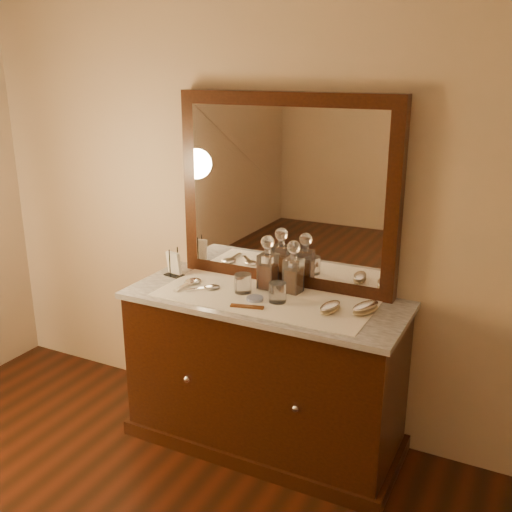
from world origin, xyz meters
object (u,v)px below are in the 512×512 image
decanter_right (293,273)px  comb (247,307)px  napkin_rack (174,265)px  decanter_left (268,268)px  hand_mirror_inner (209,287)px  pin_dish (255,299)px  mirror_frame (286,192)px  dresser_cabinet (264,375)px  brush_near (330,307)px  hand_mirror_outer (191,282)px  brush_far (366,308)px

decanter_right → comb: bearing=-112.2°
napkin_rack → decanter_left: bearing=5.4°
hand_mirror_inner → pin_dish: bearing=-5.8°
mirror_frame → comb: mirror_frame is taller
mirror_frame → dresser_cabinet: bearing=-90.0°
comb → brush_near: 0.40m
napkin_rack → comb: bearing=-21.7°
dresser_cabinet → brush_near: size_ratio=8.64×
mirror_frame → pin_dish: mirror_frame is taller
pin_dish → napkin_rack: bearing=167.2°
napkin_rack → decanter_left: size_ratio=0.56×
pin_dish → napkin_rack: napkin_rack is taller
decanter_left → hand_mirror_inner: bearing=-150.5°
napkin_rack → brush_near: 0.96m
decanter_right → brush_near: (0.26, -0.16, -0.09)m
napkin_rack → brush_near: size_ratio=0.99×
decanter_left → hand_mirror_outer: bearing=-161.5°
napkin_rack → brush_far: (1.11, -0.03, -0.04)m
dresser_cabinet → brush_far: 0.70m
brush_far → hand_mirror_inner: size_ratio=1.15×
brush_far → hand_mirror_outer: size_ratio=0.88×
hand_mirror_inner → dresser_cabinet: bearing=5.9°
napkin_rack → decanter_left: (0.55, 0.05, 0.05)m
comb → napkin_rack: 0.63m
brush_far → hand_mirror_inner: (-0.83, -0.07, -0.02)m
dresser_cabinet → brush_near: bearing=-5.0°
brush_near → brush_far: brush_far is taller
decanter_right → brush_far: size_ratio=1.47×
dresser_cabinet → mirror_frame: bearing=90.0°
pin_dish → brush_far: size_ratio=0.45×
brush_far → decanter_right: bearing=167.5°
mirror_frame → hand_mirror_inner: bearing=-138.5°
comb → decanter_right: size_ratio=0.59×
brush_near → brush_far: (0.15, 0.07, 0.00)m
dresser_cabinet → hand_mirror_outer: 0.63m
comb → decanter_right: decanter_right is taller
pin_dish → hand_mirror_inner: (-0.29, 0.03, 0.00)m
comb → hand_mirror_inner: size_ratio=1.01×
pin_dish → comb: 0.10m
hand_mirror_inner → mirror_frame: bearing=41.5°
decanter_left → brush_near: 0.44m
napkin_rack → hand_mirror_outer: (0.16, -0.08, -0.05)m
dresser_cabinet → decanter_right: decanter_right is taller
mirror_frame → comb: (-0.02, -0.41, -0.49)m
decanter_right → hand_mirror_inner: decanter_right is taller
brush_near → hand_mirror_outer: brush_near is taller
pin_dish → decanter_left: (-0.02, 0.18, 0.10)m
dresser_cabinet → pin_dish: 0.46m
decanter_left → brush_near: decanter_left is taller
comb → brush_near: bearing=5.0°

